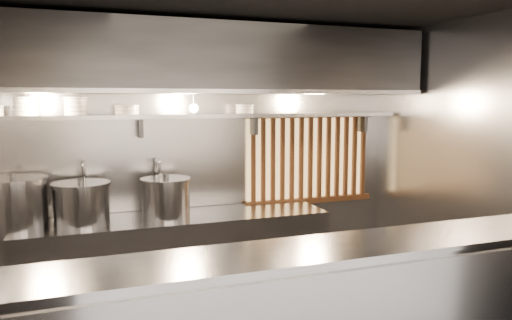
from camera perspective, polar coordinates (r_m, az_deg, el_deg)
wall_back at (r=5.34m, az=-6.71°, el=-0.06°), size 4.50×0.00×4.50m
wall_right at (r=5.08m, az=23.23°, el=-0.93°), size 0.00×3.00×3.00m
cooking_bench at (r=5.13m, az=-8.90°, el=-11.29°), size 3.00×0.70×0.90m
bowl_shelf at (r=5.12m, az=-6.32°, el=5.04°), size 4.40×0.34×0.04m
exhaust_hood at (r=4.92m, az=-5.78°, el=11.31°), size 4.40×0.81×0.65m
wood_screen at (r=5.74m, az=6.13°, el=0.23°), size 1.56×0.09×1.04m
faucet_left at (r=5.07m, az=-19.08°, el=-1.83°), size 0.04×0.30×0.50m
faucet_right at (r=5.13m, az=-11.24°, el=-1.48°), size 0.04×0.30×0.50m
pendant_bulb at (r=4.98m, az=-7.12°, el=5.91°), size 0.09×0.09×0.19m
stock_pot_left at (r=4.94m, az=-25.94°, el=-4.44°), size 0.71×0.71×0.50m
stock_pot_mid at (r=4.88m, az=-19.30°, el=-4.67°), size 0.66×0.66×0.43m
stock_pot_right at (r=4.92m, az=-10.23°, el=-4.29°), size 0.59×0.59×0.43m
bowl_stack_1 at (r=4.99m, az=-24.74°, el=5.60°), size 0.23×0.23×0.17m
bowl_stack_2 at (r=4.97m, az=-19.92°, el=5.82°), size 0.22×0.22×0.17m
bowl_stack_3 at (r=5.00m, az=-14.55°, el=5.58°), size 0.24×0.24×0.09m
bowl_stack_4 at (r=5.26m, az=-1.32°, el=5.86°), size 0.20×0.20×0.09m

